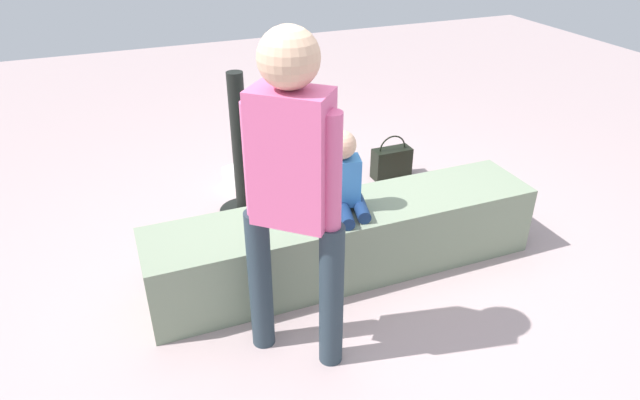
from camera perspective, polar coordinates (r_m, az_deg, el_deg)
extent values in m
plane|color=#AC9596|center=(3.50, 2.61, -7.11)|extent=(12.00, 12.00, 0.00)
cube|color=gray|center=(3.37, 2.70, -4.10)|extent=(2.36, 0.48, 0.44)
cylinder|color=navy|center=(3.13, 2.55, -1.40)|extent=(0.13, 0.26, 0.08)
cylinder|color=navy|center=(3.20, 4.15, -0.78)|extent=(0.13, 0.26, 0.08)
cube|color=#3982CF|center=(3.17, 2.17, 1.96)|extent=(0.24, 0.18, 0.28)
sphere|color=#DBAD8C|center=(3.07, 2.25, 5.65)|extent=(0.16, 0.16, 0.16)
cylinder|color=#DBAD8C|center=(3.11, 0.50, 1.31)|extent=(0.05, 0.05, 0.21)
cylinder|color=#DBAD8C|center=(3.24, 3.78, 2.44)|extent=(0.05, 0.05, 0.21)
cylinder|color=#273540|center=(2.67, 1.16, -9.90)|extent=(0.12, 0.12, 0.78)
cylinder|color=#273540|center=(2.78, -6.12, -8.26)|extent=(0.12, 0.12, 0.78)
cube|color=#DA5D90|center=(2.35, -2.93, 4.24)|extent=(0.38, 0.37, 0.60)
sphere|color=#DBAD8C|center=(2.20, -3.22, 14.31)|extent=(0.25, 0.25, 0.25)
cylinder|color=#DA5D90|center=(2.32, 1.12, 2.40)|extent=(0.09, 0.09, 0.57)
cylinder|color=#DA5D90|center=(2.44, -6.73, 3.62)|extent=(0.09, 0.09, 0.57)
cylinder|color=#4CA5D8|center=(3.16, -3.18, -1.84)|extent=(0.22, 0.22, 0.01)
cylinder|color=olive|center=(3.14, -3.19, -1.40)|extent=(0.10, 0.10, 0.05)
cylinder|color=silver|center=(3.13, -3.20, -0.98)|extent=(0.10, 0.10, 0.01)
cube|color=silver|center=(3.16, -2.08, -1.58)|extent=(0.11, 0.04, 0.00)
cube|color=#4C99E0|center=(4.11, 1.55, 1.67)|extent=(0.25, 0.11, 0.34)
torus|color=white|center=(4.01, 0.87, 3.67)|extent=(0.10, 0.01, 0.10)
torus|color=white|center=(4.05, 2.29, 3.92)|extent=(0.10, 0.01, 0.10)
cylinder|color=black|center=(4.09, -7.66, -1.16)|extent=(0.36, 0.36, 0.04)
cylinder|color=black|center=(3.85, -8.18, 5.58)|extent=(0.11, 0.11, 1.01)
cylinder|color=silver|center=(3.97, -1.63, -0.75)|extent=(0.07, 0.07, 0.18)
cone|color=silver|center=(3.92, -1.65, 0.56)|extent=(0.06, 0.06, 0.03)
cylinder|color=#268C3F|center=(3.90, -1.65, 0.88)|extent=(0.03, 0.03, 0.02)
cylinder|color=red|center=(4.40, 11.46, 1.39)|extent=(0.09, 0.09, 0.11)
cube|color=white|center=(4.47, -7.41, 2.41)|extent=(0.36, 0.39, 0.14)
cube|color=black|center=(4.56, 7.30, 3.76)|extent=(0.31, 0.14, 0.25)
torus|color=black|center=(4.51, 7.40, 5.17)|extent=(0.23, 0.01, 0.23)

